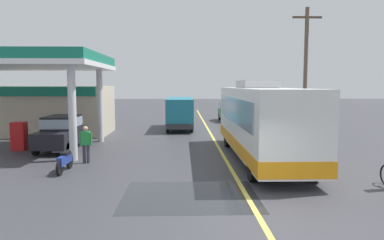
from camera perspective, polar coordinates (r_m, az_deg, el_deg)
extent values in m
plane|color=#38383D|center=(29.00, 2.43, -1.19)|extent=(120.00, 120.00, 0.00)
cube|color=#D8CC4C|center=(24.05, 3.26, -2.60)|extent=(0.16, 50.00, 0.01)
cube|color=#26282D|center=(11.25, -0.28, -12.22)|extent=(4.21, 3.30, 0.01)
cube|color=white|center=(16.75, 11.00, 0.14)|extent=(2.50, 11.00, 2.90)
cube|color=orange|center=(16.89, 10.93, -3.58)|extent=(2.54, 11.04, 0.56)
cube|color=#8C9EAD|center=(11.47, 16.93, 0.25)|extent=(2.30, 0.10, 1.40)
cube|color=#8C9EAD|center=(16.48, 6.71, 1.68)|extent=(0.06, 9.35, 1.10)
cube|color=#8C9EAD|center=(17.04, 15.20, 1.65)|extent=(0.06, 9.35, 1.10)
cube|color=white|center=(11.44, 17.02, 3.75)|extent=(1.75, 0.08, 0.32)
cube|color=#B2B2B7|center=(17.65, 10.39, 5.73)|extent=(1.60, 2.80, 0.36)
cylinder|color=black|center=(12.97, 9.85, -7.60)|extent=(0.30, 1.00, 1.00)
cylinder|color=black|center=(13.58, 19.07, -7.24)|extent=(0.30, 1.00, 1.00)
cylinder|color=black|center=(19.96, 5.78, -2.89)|extent=(0.30, 1.00, 1.00)
cylinder|color=black|center=(20.36, 11.94, -2.81)|extent=(0.30, 1.00, 1.00)
cube|color=#147259|center=(20.81, -26.71, 8.90)|extent=(9.00, 7.00, 0.50)
cube|color=white|center=(20.79, -26.66, 7.89)|extent=(9.10, 7.10, 0.24)
cylinder|color=silver|center=(16.95, -18.84, 1.44)|extent=(0.36, 0.36, 4.60)
cylinder|color=silver|center=(22.15, -14.70, 2.48)|extent=(0.36, 0.36, 4.60)
cube|color=red|center=(20.94, -26.21, -2.35)|extent=(0.70, 0.60, 1.50)
cube|color=beige|center=(26.58, -20.74, 1.51)|extent=(7.00, 4.40, 3.40)
cube|color=#147259|center=(24.42, -22.57, 4.28)|extent=(6.30, 0.10, 0.60)
cube|color=black|center=(20.12, -20.44, -2.52)|extent=(1.70, 4.20, 0.80)
cube|color=black|center=(20.22, -20.33, -0.33)|extent=(1.50, 2.31, 0.70)
cube|color=#8C9EAD|center=(20.22, -20.33, -0.33)|extent=(1.53, 2.35, 0.49)
cylinder|color=black|center=(19.06, -24.00, -4.31)|extent=(0.20, 0.64, 0.64)
cylinder|color=black|center=(18.54, -19.70, -4.42)|extent=(0.20, 0.64, 0.64)
cylinder|color=black|center=(21.82, -21.00, -2.98)|extent=(0.20, 0.64, 0.64)
cylinder|color=black|center=(21.37, -17.20, -3.03)|extent=(0.20, 0.64, 0.64)
cube|color=teal|center=(27.69, -1.97, 1.39)|extent=(2.00, 6.00, 2.10)
cube|color=#8C9EAD|center=(27.66, -1.97, 2.21)|extent=(2.04, 5.10, 0.80)
cube|color=#2D2D33|center=(24.73, -2.02, -1.11)|extent=(1.90, 0.16, 0.36)
cylinder|color=black|center=(25.82, -3.95, -1.19)|extent=(0.22, 0.76, 0.76)
cylinder|color=black|center=(25.80, -0.04, -1.18)|extent=(0.22, 0.76, 0.76)
cylinder|color=black|center=(29.79, -3.63, -0.27)|extent=(0.22, 0.76, 0.76)
cylinder|color=black|center=(29.78, -0.24, -0.26)|extent=(0.22, 0.76, 0.76)
cylinder|color=black|center=(14.52, -20.67, -7.27)|extent=(0.10, 0.60, 0.60)
cylinder|color=black|center=(15.63, -19.23, -6.31)|extent=(0.10, 0.60, 0.60)
cube|color=navy|center=(15.03, -19.95, -6.03)|extent=(0.20, 1.30, 0.36)
cube|color=black|center=(15.13, -19.80, -5.10)|extent=(0.24, 0.60, 0.12)
cylinder|color=#2D2D33|center=(14.45, -20.69, -4.90)|extent=(0.55, 0.04, 0.04)
cylinder|color=#33333F|center=(16.42, -17.09, -5.29)|extent=(0.14, 0.14, 0.82)
cylinder|color=#33333F|center=(16.37, -16.48, -5.30)|extent=(0.14, 0.14, 0.82)
cube|color=#268C3F|center=(16.28, -16.86, -2.84)|extent=(0.36, 0.22, 0.60)
sphere|color=tan|center=(16.22, -16.90, -1.34)|extent=(0.22, 0.22, 0.22)
cylinder|color=#268C3F|center=(16.35, -17.63, -3.00)|extent=(0.09, 0.09, 0.58)
cylinder|color=#268C3F|center=(16.23, -16.07, -3.02)|extent=(0.09, 0.09, 0.58)
cube|color=#1E602D|center=(34.12, 6.00, 1.04)|extent=(1.70, 4.20, 0.80)
cube|color=#1E602D|center=(34.26, 5.97, 2.31)|extent=(1.50, 2.31, 0.70)
cube|color=#8C9EAD|center=(34.26, 5.97, 2.31)|extent=(1.53, 2.35, 0.49)
cylinder|color=black|center=(32.58, 5.03, 0.12)|extent=(0.20, 0.64, 0.64)
cylinder|color=black|center=(32.78, 7.64, 0.13)|extent=(0.20, 0.64, 0.64)
cylinder|color=black|center=(35.54, 4.48, 0.59)|extent=(0.20, 0.64, 0.64)
cylinder|color=black|center=(35.73, 6.87, 0.59)|extent=(0.20, 0.64, 0.64)
cylinder|color=brown|center=(23.07, 17.90, 6.98)|extent=(0.24, 0.24, 8.19)
cube|color=#4C3D33|center=(23.43, 18.17, 15.55)|extent=(1.80, 0.12, 0.12)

